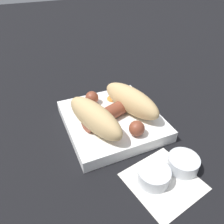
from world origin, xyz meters
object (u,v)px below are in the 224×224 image
at_px(condiment_cup_near, 154,176).
at_px(condiment_cup_far, 183,164).
at_px(sausage, 112,112).
at_px(food_tray, 112,120).
at_px(bread_roll, 113,108).

distance_m(condiment_cup_near, condiment_cup_far, 0.06).
xyz_separation_m(sausage, condiment_cup_near, (0.16, 0.01, -0.03)).
bearing_deg(food_tray, condiment_cup_near, 1.82).
bearing_deg(sausage, food_tray, 161.17).
distance_m(food_tray, condiment_cup_near, 0.16).
height_order(food_tray, condiment_cup_far, same).
bearing_deg(food_tray, condiment_cup_far, 22.48).
bearing_deg(bread_roll, food_tray, 171.12).
relative_size(condiment_cup_near, condiment_cup_far, 1.00).
xyz_separation_m(food_tray, condiment_cup_near, (0.16, 0.01, -0.00)).
height_order(food_tray, bread_roll, bread_roll).
relative_size(bread_roll, condiment_cup_near, 3.45).
bearing_deg(sausage, bread_roll, 3.02).
xyz_separation_m(bread_roll, condiment_cup_far, (0.15, 0.07, -0.04)).
bearing_deg(condiment_cup_far, condiment_cup_near, -88.18).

